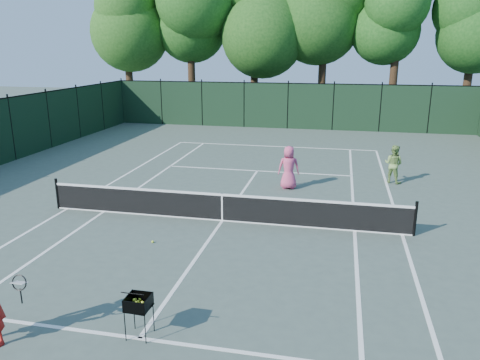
% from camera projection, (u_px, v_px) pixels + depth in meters
% --- Properties ---
extents(ground, '(90.00, 90.00, 0.00)m').
position_uv_depth(ground, '(222.00, 221.00, 14.91)').
color(ground, '#45544A').
rests_on(ground, ground).
extents(sideline_doubles_left, '(0.10, 23.77, 0.01)m').
position_uv_depth(sideline_doubles_left, '(67.00, 209.00, 16.01)').
color(sideline_doubles_left, white).
rests_on(sideline_doubles_left, ground).
extents(sideline_doubles_right, '(0.10, 23.77, 0.01)m').
position_uv_depth(sideline_doubles_right, '(402.00, 235.00, 13.80)').
color(sideline_doubles_right, white).
rests_on(sideline_doubles_right, ground).
extents(sideline_singles_left, '(0.10, 23.77, 0.01)m').
position_uv_depth(sideline_singles_left, '(104.00, 212.00, 15.74)').
color(sideline_singles_left, white).
rests_on(sideline_singles_left, ground).
extents(sideline_singles_right, '(0.10, 23.77, 0.01)m').
position_uv_depth(sideline_singles_right, '(355.00, 231.00, 14.07)').
color(sideline_singles_right, white).
rests_on(sideline_singles_right, ground).
extents(baseline_far, '(10.97, 0.10, 0.01)m').
position_uv_depth(baseline_far, '(275.00, 146.00, 26.08)').
color(baseline_far, white).
rests_on(baseline_far, ground).
extents(service_line_near, '(8.23, 0.10, 0.01)m').
position_uv_depth(service_line_near, '(140.00, 338.00, 8.89)').
color(service_line_near, white).
rests_on(service_line_near, ground).
extents(service_line_far, '(8.23, 0.10, 0.01)m').
position_uv_depth(service_line_far, '(257.00, 171.00, 20.92)').
color(service_line_far, white).
rests_on(service_line_far, ground).
extents(center_service_line, '(0.10, 12.80, 0.01)m').
position_uv_depth(center_service_line, '(222.00, 221.00, 14.91)').
color(center_service_line, white).
rests_on(center_service_line, ground).
extents(tennis_net, '(11.69, 0.09, 1.06)m').
position_uv_depth(tennis_net, '(222.00, 207.00, 14.78)').
color(tennis_net, black).
rests_on(tennis_net, ground).
extents(fence_far, '(24.00, 0.05, 3.00)m').
position_uv_depth(fence_far, '(288.00, 106.00, 31.42)').
color(fence_far, black).
rests_on(fence_far, ground).
extents(tree_0, '(6.40, 6.40, 13.14)m').
position_uv_depth(tree_0, '(125.00, 9.00, 35.51)').
color(tree_0, black).
rests_on(tree_0, ground).
extents(tree_1, '(6.80, 6.80, 13.98)m').
position_uv_depth(tree_1, '(190.00, 0.00, 34.83)').
color(tree_1, black).
rests_on(tree_1, ground).
extents(tree_2, '(6.00, 6.00, 12.40)m').
position_uv_depth(tree_2, '(255.00, 13.00, 33.89)').
color(tree_2, black).
rests_on(tree_2, ground).
extents(tree_4, '(6.20, 6.20, 12.97)m').
position_uv_depth(tree_4, '(400.00, 4.00, 31.57)').
color(tree_4, black).
rests_on(tree_4, ground).
extents(tree_5, '(5.80, 5.80, 12.23)m').
position_uv_depth(tree_5, '(477.00, 10.00, 31.15)').
color(tree_5, black).
rests_on(tree_5, ground).
extents(player_pink, '(0.90, 0.67, 1.69)m').
position_uv_depth(player_pink, '(289.00, 167.00, 18.11)').
color(player_pink, '#D84C79').
rests_on(player_pink, ground).
extents(player_green, '(0.94, 0.87, 1.56)m').
position_uv_depth(player_green, '(393.00, 164.00, 18.93)').
color(player_green, '#7CA150').
rests_on(player_green, ground).
extents(ball_hopper, '(0.47, 0.47, 0.85)m').
position_uv_depth(ball_hopper, '(138.00, 303.00, 8.78)').
color(ball_hopper, black).
rests_on(ball_hopper, ground).
extents(loose_ball_midcourt, '(0.07, 0.07, 0.07)m').
position_uv_depth(loose_ball_midcourt, '(153.00, 242.00, 13.22)').
color(loose_ball_midcourt, '#D1F331').
rests_on(loose_ball_midcourt, ground).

